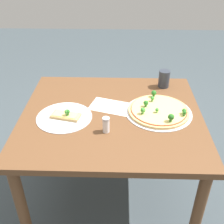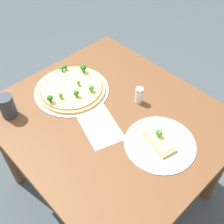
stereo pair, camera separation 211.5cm
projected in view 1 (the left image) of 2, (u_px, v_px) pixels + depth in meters
name	position (u px, v px, depth m)	size (l,w,h in m)	color
ground_plane	(112.00, 195.00, 2.04)	(8.00, 8.00, 0.00)	#3D474C
dining_table	(112.00, 127.00, 1.70)	(1.06, 0.95, 0.72)	brown
pizza_tray_whole	(159.00, 111.00, 1.65)	(0.39, 0.39, 0.07)	silver
pizza_tray_slice	(65.00, 116.00, 1.61)	(0.32, 0.32, 0.06)	silver
drinking_cup	(164.00, 79.00, 1.90)	(0.07, 0.07, 0.12)	#2D333D
condiment_shaker	(106.00, 125.00, 1.48)	(0.04, 0.04, 0.09)	silver
paper_menu	(112.00, 107.00, 1.71)	(0.26, 0.15, 0.00)	silver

